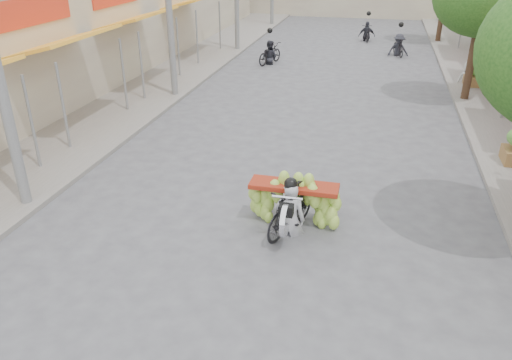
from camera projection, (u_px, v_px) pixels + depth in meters
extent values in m
plane|color=#545459|center=(210.00, 337.00, 7.69)|extent=(120.00, 120.00, 0.00)
cube|color=gray|center=(167.00, 74.00, 22.26)|extent=(4.00, 60.00, 0.12)
cube|color=gray|center=(504.00, 95.00, 19.29)|extent=(4.00, 60.00, 0.12)
cube|color=#BAAD93|center=(42.00, 5.00, 21.15)|extent=(8.00, 40.00, 6.00)
cylinder|color=slate|center=(32.00, 125.00, 12.66)|extent=(0.08, 0.08, 2.55)
cube|color=#FFAB2A|center=(65.00, 41.00, 14.99)|extent=(1.77, 4.00, 0.53)
cylinder|color=slate|center=(63.00, 108.00, 13.89)|extent=(0.08, 0.08, 2.55)
cylinder|color=slate|center=(124.00, 77.00, 17.03)|extent=(0.08, 0.08, 2.55)
cube|color=red|center=(34.00, 11.00, 14.80)|extent=(0.10, 3.50, 0.80)
cube|color=#FFAB2A|center=(139.00, 18.00, 19.36)|extent=(1.77, 4.00, 0.53)
cylinder|color=slate|center=(142.00, 67.00, 18.26)|extent=(0.08, 0.08, 2.55)
cylinder|color=slate|center=(178.00, 48.00, 21.40)|extent=(0.08, 0.08, 2.55)
cube|color=#FFAB2A|center=(192.00, 1.00, 24.60)|extent=(1.77, 4.00, 0.53)
cylinder|color=slate|center=(197.00, 38.00, 23.50)|extent=(0.08, 0.08, 2.55)
cylinder|color=slate|center=(220.00, 27.00, 26.65)|extent=(0.08, 0.08, 2.55)
cylinder|color=slate|center=(508.00, 84.00, 16.20)|extent=(0.08, 0.08, 2.55)
cylinder|color=slate|center=(496.00, 68.00, 18.12)|extent=(0.08, 0.08, 2.55)
cylinder|color=slate|center=(479.00, 48.00, 21.45)|extent=(0.08, 0.08, 2.55)
cube|color=red|center=(490.00, 2.00, 24.21)|extent=(1.77, 4.20, 0.53)
cylinder|color=slate|center=(472.00, 39.00, 23.37)|extent=(0.08, 0.08, 2.55)
cylinder|color=slate|center=(462.00, 26.00, 26.69)|extent=(0.08, 0.08, 2.55)
cylinder|color=#3A2719|center=(472.00, 59.00, 18.08)|extent=(0.28, 0.28, 3.20)
cylinder|color=#3A2719|center=(442.00, 14.00, 28.57)|extent=(0.28, 0.28, 3.20)
cube|color=brown|center=(480.00, 80.00, 20.20)|extent=(1.20, 0.80, 0.50)
ellipsoid|color=#539437|center=(483.00, 65.00, 19.95)|extent=(1.20, 0.88, 0.66)
imported|color=black|center=(291.00, 209.00, 10.25)|extent=(1.11, 1.86, 1.06)
cylinder|color=silver|center=(285.00, 221.00, 9.64)|extent=(0.10, 0.66, 0.66)
cube|color=black|center=(286.00, 210.00, 9.65)|extent=(0.28, 0.22, 0.22)
cylinder|color=silver|center=(287.00, 198.00, 9.64)|extent=(0.60, 0.05, 0.05)
cube|color=maroon|center=(294.00, 186.00, 10.40)|extent=(1.86, 0.55, 0.10)
imported|color=#B4B4BC|center=(291.00, 182.00, 9.93)|extent=(0.62, 0.46, 1.73)
sphere|color=black|center=(292.00, 144.00, 9.54)|extent=(0.28, 0.28, 0.28)
imported|color=silver|center=(471.00, 61.00, 20.42)|extent=(0.89, 0.55, 1.78)
imported|color=black|center=(270.00, 54.00, 24.17)|extent=(1.21, 1.88, 0.99)
imported|color=#292931|center=(270.00, 40.00, 23.89)|extent=(0.91, 0.72, 1.65)
sphere|color=black|center=(270.00, 31.00, 23.69)|extent=(0.26, 0.26, 0.26)
imported|color=black|center=(398.00, 46.00, 25.80)|extent=(0.92, 1.72, 0.97)
imported|color=#292931|center=(400.00, 34.00, 25.52)|extent=(1.17, 0.83, 1.65)
sphere|color=black|center=(401.00, 25.00, 25.32)|extent=(0.26, 0.26, 0.26)
imported|color=black|center=(367.00, 34.00, 29.57)|extent=(0.71, 1.55, 0.84)
imported|color=#292931|center=(368.00, 22.00, 29.27)|extent=(1.02, 0.65, 1.65)
sphere|color=black|center=(369.00, 13.00, 29.07)|extent=(0.26, 0.26, 0.26)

